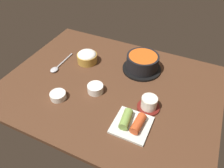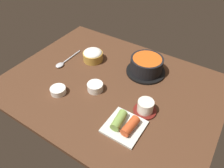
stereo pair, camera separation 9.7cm
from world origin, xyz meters
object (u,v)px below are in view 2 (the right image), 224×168
at_px(stone_pot, 146,66).
at_px(side_bowl_near, 58,90).
at_px(spoon, 63,63).
at_px(kimchi_plate, 124,125).
at_px(banchan_cup_center, 95,87).
at_px(tea_cup_with_saucer, 145,107).
at_px(rice_bowl, 93,55).

height_order(stone_pot, side_bowl_near, stone_pot).
bearing_deg(spoon, kimchi_plate, -20.36).
xyz_separation_m(banchan_cup_center, kimchi_plate, (0.22, -0.11, -0.00)).
bearing_deg(kimchi_plate, spoon, 159.64).
height_order(tea_cup_with_saucer, side_bowl_near, tea_cup_with_saucer).
xyz_separation_m(banchan_cup_center, spoon, (-0.26, 0.07, -0.01)).
bearing_deg(tea_cup_with_saucer, stone_pot, 115.56).
xyz_separation_m(kimchi_plate, spoon, (-0.48, 0.18, -0.01)).
bearing_deg(stone_pot, spoon, -156.64).
relative_size(tea_cup_with_saucer, kimchi_plate, 0.68).
distance_m(rice_bowl, spoon, 0.16).
distance_m(banchan_cup_center, spoon, 0.27).
bearing_deg(side_bowl_near, tea_cup_with_saucer, 16.63).
relative_size(rice_bowl, side_bowl_near, 1.51).
bearing_deg(tea_cup_with_saucer, kimchi_plate, -104.65).
bearing_deg(side_bowl_near, rice_bowl, 93.75).
xyz_separation_m(stone_pot, tea_cup_with_saucer, (0.11, -0.24, -0.01)).
xyz_separation_m(tea_cup_with_saucer, spoon, (-0.51, 0.06, -0.02)).
bearing_deg(side_bowl_near, banchan_cup_center, 39.52).
xyz_separation_m(stone_pot, rice_bowl, (-0.29, -0.06, -0.01)).
bearing_deg(kimchi_plate, rice_bowl, 141.61).
bearing_deg(tea_cup_with_saucer, rice_bowl, 156.22).
relative_size(tea_cup_with_saucer, banchan_cup_center, 1.33).
distance_m(banchan_cup_center, kimchi_plate, 0.25).
bearing_deg(kimchi_plate, banchan_cup_center, 153.53).
bearing_deg(banchan_cup_center, tea_cup_with_saucer, 1.52).
relative_size(stone_pot, kimchi_plate, 1.37).
relative_size(kimchi_plate, side_bowl_near, 2.03).
bearing_deg(stone_pot, banchan_cup_center, -119.55).
xyz_separation_m(stone_pot, kimchi_plate, (0.08, -0.35, -0.03)).
bearing_deg(stone_pot, rice_bowl, -168.10).
height_order(banchan_cup_center, spoon, banchan_cup_center).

